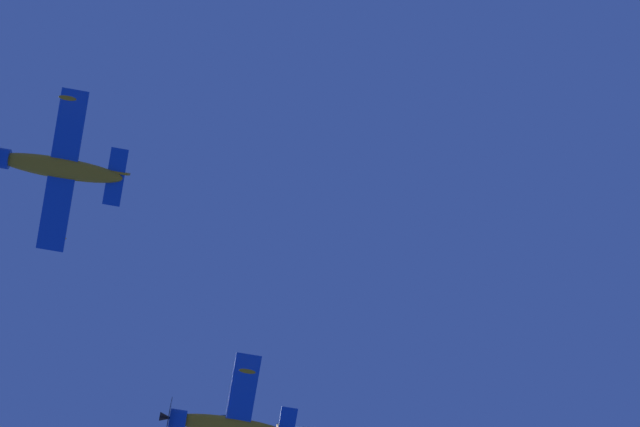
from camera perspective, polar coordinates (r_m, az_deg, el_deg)
The scene contains 2 objects.
airplane_lead at distance 70.69m, azimuth -13.38°, elevation 2.32°, with size 9.05×9.89×3.31m.
airplane_left_wingman at distance 74.25m, azimuth -4.69°, elevation -10.78°, with size 9.05×9.88×3.33m.
Camera 1 is at (-20.11, 17.68, 2.09)m, focal length 62.72 mm.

